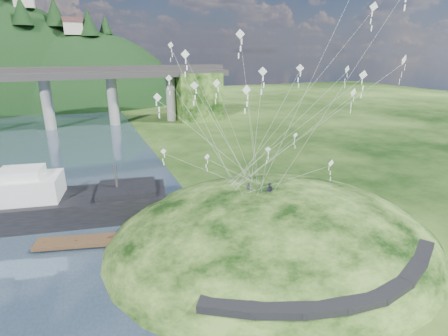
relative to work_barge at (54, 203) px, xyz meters
name	(u,v)px	position (x,y,z in m)	size (l,w,h in m)	color
ground	(209,264)	(13.31, -15.17, -2.13)	(320.00, 320.00, 0.00)	black
grass_hill	(273,250)	(21.31, -13.17, -3.63)	(36.00, 32.00, 13.00)	black
footpath	(349,288)	(20.77, -24.92, -0.04)	(22.29, 5.84, 0.83)	black
work_barge	(54,203)	(0.00, 0.00, 0.00)	(25.07, 10.75, 8.50)	black
wooden_dock	(108,239)	(5.04, -7.79, -1.69)	(14.20, 5.53, 1.01)	#3D2819
kite_flyers	(265,183)	(20.70, -12.00, 3.72)	(2.58, 2.18, 1.92)	#262733
kite_swarm	(279,82)	(21.58, -12.27, 13.82)	(19.67, 16.40, 21.29)	white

